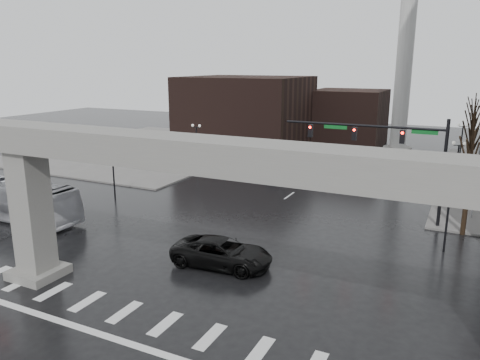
# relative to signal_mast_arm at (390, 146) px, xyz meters

# --- Properties ---
(ground) EXTENTS (160.00, 160.00, 0.00)m
(ground) POSITION_rel_signal_mast_arm_xyz_m (-8.99, -18.80, -5.83)
(ground) COLOR black
(ground) RESTS_ON ground
(sidewalk_nw) EXTENTS (28.00, 36.00, 0.15)m
(sidewalk_nw) POSITION_rel_signal_mast_arm_xyz_m (-34.99, 17.20, -5.75)
(sidewalk_nw) COLOR slate
(sidewalk_nw) RESTS_ON ground
(elevated_guideway) EXTENTS (48.00, 2.60, 8.70)m
(elevated_guideway) POSITION_rel_signal_mast_arm_xyz_m (-7.73, -18.80, 1.05)
(elevated_guideway) COLOR gray
(elevated_guideway) RESTS_ON ground
(building_far_left) EXTENTS (16.00, 14.00, 10.00)m
(building_far_left) POSITION_rel_signal_mast_arm_xyz_m (-22.99, 23.20, -0.83)
(building_far_left) COLOR black
(building_far_left) RESTS_ON ground
(building_far_mid) EXTENTS (10.00, 10.00, 8.00)m
(building_far_mid) POSITION_rel_signal_mast_arm_xyz_m (-10.99, 33.20, -1.83)
(building_far_mid) COLOR black
(building_far_mid) RESTS_ON ground
(smokestack) EXTENTS (3.60, 3.60, 30.00)m
(smokestack) POSITION_rel_signal_mast_arm_xyz_m (-2.99, 27.20, 7.52)
(smokestack) COLOR beige
(smokestack) RESTS_ON ground
(signal_mast_arm) EXTENTS (12.12, 0.43, 8.00)m
(signal_mast_arm) POSITION_rel_signal_mast_arm_xyz_m (0.00, 0.00, 0.00)
(signal_mast_arm) COLOR black
(signal_mast_arm) RESTS_ON ground
(lamp_right_0) EXTENTS (1.22, 0.32, 5.11)m
(lamp_right_0) POSITION_rel_signal_mast_arm_xyz_m (4.51, -4.80, -2.36)
(lamp_right_0) COLOR black
(lamp_right_0) RESTS_ON ground
(lamp_right_1) EXTENTS (1.22, 0.32, 5.11)m
(lamp_right_1) POSITION_rel_signal_mast_arm_xyz_m (4.51, 9.20, -2.36)
(lamp_right_1) COLOR black
(lamp_right_1) RESTS_ON ground
(lamp_right_2) EXTENTS (1.22, 0.32, 5.11)m
(lamp_right_2) POSITION_rel_signal_mast_arm_xyz_m (4.51, 23.20, -2.36)
(lamp_right_2) COLOR black
(lamp_right_2) RESTS_ON ground
(lamp_left_0) EXTENTS (1.22, 0.32, 5.11)m
(lamp_left_0) POSITION_rel_signal_mast_arm_xyz_m (-22.49, -4.80, -2.36)
(lamp_left_0) COLOR black
(lamp_left_0) RESTS_ON ground
(lamp_left_1) EXTENTS (1.22, 0.32, 5.11)m
(lamp_left_1) POSITION_rel_signal_mast_arm_xyz_m (-22.49, 9.20, -2.36)
(lamp_left_1) COLOR black
(lamp_left_1) RESTS_ON ground
(lamp_left_2) EXTENTS (1.22, 0.32, 5.11)m
(lamp_left_2) POSITION_rel_signal_mast_arm_xyz_m (-22.49, 23.20, -2.36)
(lamp_left_2) COLOR black
(lamp_left_2) RESTS_ON ground
(tree_right_0) EXTENTS (1.09, 1.58, 7.50)m
(tree_right_0) POSITION_rel_signal_mast_arm_xyz_m (5.54, -0.78, -3.04)
(tree_right_0) COLOR black
(tree_right_0) RESTS_ON ground
(tree_right_1) EXTENTS (1.09, 1.61, 7.67)m
(tree_right_1) POSITION_rel_signal_mast_arm_xyz_m (5.54, 7.22, -2.98)
(tree_right_1) COLOR black
(tree_right_1) RESTS_ON ground
(tree_right_2) EXTENTS (1.10, 1.63, 7.85)m
(tree_right_2) POSITION_rel_signal_mast_arm_xyz_m (5.54, 15.22, -2.91)
(tree_right_2) COLOR black
(tree_right_2) RESTS_ON ground
(tree_right_3) EXTENTS (1.11, 1.66, 8.02)m
(tree_right_3) POSITION_rel_signal_mast_arm_xyz_m (5.54, 23.22, -2.85)
(tree_right_3) COLOR black
(tree_right_3) RESTS_ON ground
(tree_right_4) EXTENTS (1.12, 1.69, 8.19)m
(tree_right_4) POSITION_rel_signal_mast_arm_xyz_m (5.54, 31.22, -2.79)
(tree_right_4) COLOR black
(tree_right_4) RESTS_ON ground
(pickup_truck) EXTENTS (6.24, 3.27, 1.68)m
(pickup_truck) POSITION_rel_signal_mast_arm_xyz_m (-7.28, -12.96, -4.99)
(pickup_truck) COLOR black
(pickup_truck) RESTS_ON ground
(city_bus) EXTENTS (11.29, 2.80, 3.14)m
(city_bus) POSITION_rel_signal_mast_arm_xyz_m (-25.49, -12.39, -4.26)
(city_bus) COLOR silver
(city_bus) RESTS_ON ground
(far_car) EXTENTS (2.17, 4.52, 1.49)m
(far_car) POSITION_rel_signal_mast_arm_xyz_m (-12.16, 8.46, -5.08)
(far_car) COLOR black
(far_car) RESTS_ON ground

